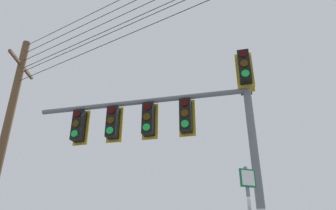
{
  "coord_description": "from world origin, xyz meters",
  "views": [
    {
      "loc": [
        6.91,
        -1.98,
        1.42
      ],
      "look_at": [
        -1.07,
        -2.08,
        5.3
      ],
      "focal_mm": 34.81,
      "sensor_mm": 36.0,
      "label": 1
    }
  ],
  "objects": [
    {
      "name": "utility_pole_wooden",
      "position": [
        -5.72,
        -8.92,
        5.57
      ],
      "size": [
        2.37,
        0.34,
        10.93
      ],
      "color": "brown",
      "rests_on": "ground"
    },
    {
      "name": "signal_mast_assembly",
      "position": [
        -0.99,
        -1.67,
        4.76
      ],
      "size": [
        1.85,
        6.08,
        6.56
      ],
      "color": "slate",
      "rests_on": "ground"
    }
  ]
}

